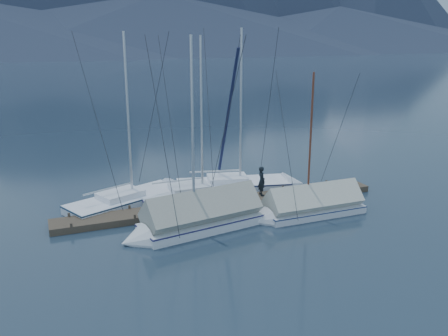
% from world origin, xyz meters
% --- Properties ---
extents(ground, '(1000.00, 1000.00, 0.00)m').
position_xyz_m(ground, '(0.00, 0.00, 0.00)').
color(ground, '#152230').
rests_on(ground, ground).
extents(dock, '(18.00, 1.50, 0.54)m').
position_xyz_m(dock, '(0.00, 2.00, 0.11)').
color(dock, '#382D23').
rests_on(dock, ground).
extents(mooring_posts, '(15.12, 1.52, 0.35)m').
position_xyz_m(mooring_posts, '(-0.50, 2.00, 0.35)').
color(mooring_posts, '#382D23').
rests_on(mooring_posts, ground).
extents(sailboat_open_left, '(7.89, 5.05, 10.15)m').
position_xyz_m(sailboat_open_left, '(-3.98, 4.79, 0.18)').
color(sailboat_open_left, white).
rests_on(sailboat_open_left, ground).
extents(sailboat_open_mid, '(7.54, 3.23, 9.94)m').
position_xyz_m(sailboat_open_mid, '(0.02, 4.11, 0.17)').
color(sailboat_open_mid, silver).
rests_on(sailboat_open_mid, ground).
extents(sailboat_open_right, '(8.14, 3.93, 10.38)m').
position_xyz_m(sailboat_open_right, '(2.66, 4.54, 0.18)').
color(sailboat_open_right, white).
rests_on(sailboat_open_right, ground).
extents(sailboat_covered_near, '(6.26, 2.70, 8.12)m').
position_xyz_m(sailboat_covered_near, '(3.42, -0.72, 0.40)').
color(sailboat_covered_near, silver).
rests_on(sailboat_covered_near, ground).
extents(sailboat_covered_far, '(7.34, 3.37, 9.94)m').
position_xyz_m(sailboat_covered_far, '(-2.65, -0.46, 0.49)').
color(sailboat_covered_far, silver).
rests_on(sailboat_covered_far, ground).
extents(person, '(0.44, 0.63, 1.66)m').
position_xyz_m(person, '(2.33, 2.17, 1.17)').
color(person, black).
rests_on(person, dock).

